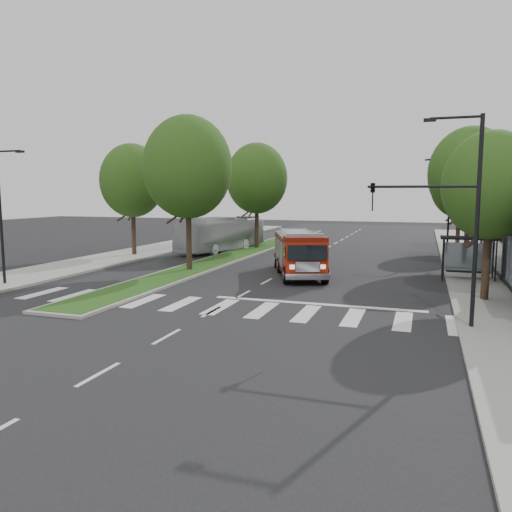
{
  "coord_description": "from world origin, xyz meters",
  "views": [
    {
      "loc": [
        8.67,
        -23.55,
        5.15
      ],
      "look_at": [
        0.15,
        1.63,
        1.8
      ],
      "focal_mm": 35.0,
      "sensor_mm": 36.0,
      "label": 1
    }
  ],
  "objects": [
    {
      "name": "tree_median_far",
      "position": [
        -6.0,
        20.0,
        6.49
      ],
      "size": [
        5.6,
        5.6,
        9.72
      ],
      "color": "black",
      "rests_on": "ground"
    },
    {
      "name": "tree_left_mid",
      "position": [
        -14.0,
        12.0,
        6.16
      ],
      "size": [
        5.2,
        5.2,
        9.16
      ],
      "color": "black",
      "rests_on": "ground"
    },
    {
      "name": "bus_shelter",
      "position": [
        11.2,
        8.15,
        2.04
      ],
      "size": [
        3.2,
        1.6,
        2.61
      ],
      "color": "black",
      "rests_on": "ground"
    },
    {
      "name": "sidewalk_left",
      "position": [
        -14.5,
        10.0,
        0.07
      ],
      "size": [
        5.0,
        80.0,
        0.15
      ],
      "primitive_type": "cube",
      "color": "gray",
      "rests_on": "ground"
    },
    {
      "name": "tree_right_mid",
      "position": [
        11.5,
        14.0,
        6.49
      ],
      "size": [
        5.6,
        5.6,
        9.72
      ],
      "color": "black",
      "rests_on": "ground"
    },
    {
      "name": "streetlight_left_near",
      "position": [
        -13.36,
        -2.0,
        4.19
      ],
      "size": [
        1.9,
        0.2,
        7.5
      ],
      "color": "black",
      "rests_on": "ground"
    },
    {
      "name": "fire_engine",
      "position": [
        1.2,
        6.93,
        1.37
      ],
      "size": [
        5.25,
        8.58,
        2.86
      ],
      "rotation": [
        0.0,
        0.0,
        0.37
      ],
      "color": "#600F05",
      "rests_on": "ground"
    },
    {
      "name": "median",
      "position": [
        -6.0,
        18.0,
        0.08
      ],
      "size": [
        3.0,
        50.0,
        0.15
      ],
      "color": "gray",
      "rests_on": "ground"
    },
    {
      "name": "streetlight_right_far",
      "position": [
        10.35,
        20.0,
        4.48
      ],
      "size": [
        2.11,
        0.2,
        8.0
      ],
      "color": "black",
      "rests_on": "ground"
    },
    {
      "name": "tree_median_near",
      "position": [
        -6.0,
        6.0,
        6.81
      ],
      "size": [
        5.8,
        5.8,
        10.16
      ],
      "color": "black",
      "rests_on": "ground"
    },
    {
      "name": "streetlight_right_near",
      "position": [
        9.61,
        -3.5,
        4.67
      ],
      "size": [
        4.08,
        0.22,
        8.0
      ],
      "color": "black",
      "rests_on": "ground"
    },
    {
      "name": "sidewalk_right",
      "position": [
        12.5,
        10.0,
        0.07
      ],
      "size": [
        5.0,
        80.0,
        0.15
      ],
      "primitive_type": "cube",
      "color": "gray",
      "rests_on": "ground"
    },
    {
      "name": "ground",
      "position": [
        0.0,
        0.0,
        0.0
      ],
      "size": [
        140.0,
        140.0,
        0.0
      ],
      "primitive_type": "plane",
      "color": "black",
      "rests_on": "ground"
    },
    {
      "name": "city_bus",
      "position": [
        -8.5,
        17.7,
        1.52
      ],
      "size": [
        4.64,
        11.23,
        3.05
      ],
      "primitive_type": "imported",
      "rotation": [
        0.0,
        0.0,
        -0.2
      ],
      "color": "silver",
      "rests_on": "ground"
    },
    {
      "name": "tree_right_far",
      "position": [
        11.5,
        24.0,
        5.84
      ],
      "size": [
        5.0,
        5.0,
        8.73
      ],
      "color": "black",
      "rests_on": "ground"
    },
    {
      "name": "tree_right_near",
      "position": [
        11.5,
        2.0,
        5.51
      ],
      "size": [
        4.4,
        4.4,
        8.05
      ],
      "color": "black",
      "rests_on": "ground"
    }
  ]
}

